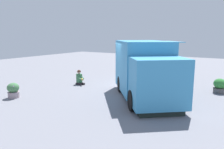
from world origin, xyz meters
TOP-DOWN VIEW (x-y plane):
  - ground_plane at (0.00, 0.00)m, footprint 40.00×40.00m
  - food_truck at (-0.81, -1.16)m, footprint 5.12×4.68m
  - person_customer at (-0.28, 3.25)m, footprint 0.58×0.80m
  - planter_flowering_near at (-4.06, 4.05)m, footprint 0.54×0.54m
  - planter_flowering_far at (2.00, -4.04)m, footprint 0.60×0.60m
  - plaza_bench at (3.17, 1.04)m, footprint 1.50×1.01m

SIDE VIEW (x-z plane):
  - ground_plane at x=0.00m, z-range 0.00..0.00m
  - person_customer at x=-0.28m, z-range -0.08..0.78m
  - plaza_bench at x=3.17m, z-range 0.12..0.59m
  - planter_flowering_near at x=-4.06m, z-range 0.01..0.71m
  - planter_flowering_far at x=2.00m, z-range 0.00..0.73m
  - food_truck at x=-0.81m, z-range -0.06..2.56m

